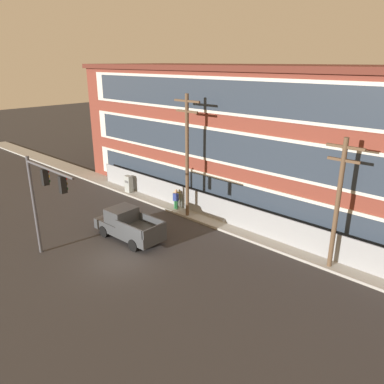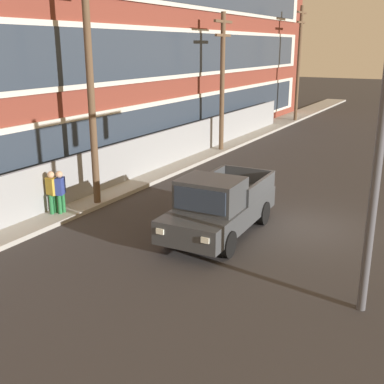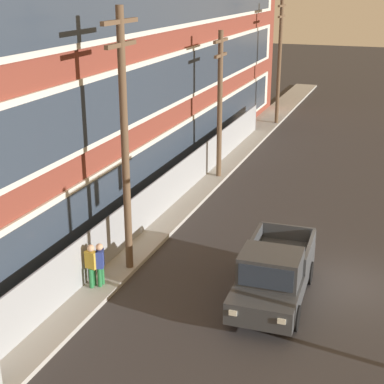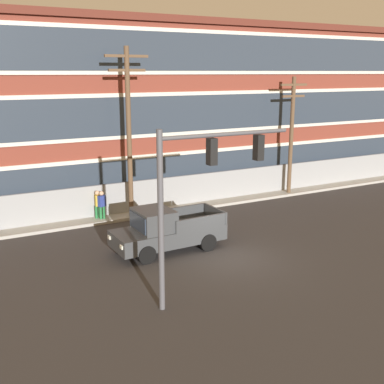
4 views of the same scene
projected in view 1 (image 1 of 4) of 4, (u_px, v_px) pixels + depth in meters
The scene contains 11 objects.
ground_plane at pixel (121, 260), 22.35m from camera, with size 160.00×160.00×0.00m, color #333030.
sidewalk_building_side at pixel (210, 219), 27.98m from camera, with size 80.00×2.03×0.16m, color #9E9B93.
brick_mill_building at pixel (330, 146), 26.74m from camera, with size 45.72×11.10×10.98m.
chain_link_fence at pixel (249, 220), 25.59m from camera, with size 33.27×0.06×1.91m.
traffic_signal_mast at pixel (43, 192), 20.97m from camera, with size 5.06×0.43×6.13m.
pickup_truck_dark_grey at pixel (128, 225), 24.80m from camera, with size 5.16×2.24×2.03m.
utility_pole_near_corner at pixel (187, 153), 26.85m from camera, with size 2.34×0.26×9.15m.
utility_pole_midblock at pixel (338, 200), 20.12m from camera, with size 2.01×0.26×7.59m.
electrical_cabinet at pixel (129, 185), 33.27m from camera, with size 0.67×0.47×1.65m.
pedestrian_near_cabinet at pixel (176, 198), 29.67m from camera, with size 0.32×0.43×1.69m.
pedestrian_by_fence at pixel (176, 199), 29.40m from camera, with size 0.46×0.37×1.69m.
Camera 1 is at (16.57, -11.52, 11.27)m, focal length 35.00 mm.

